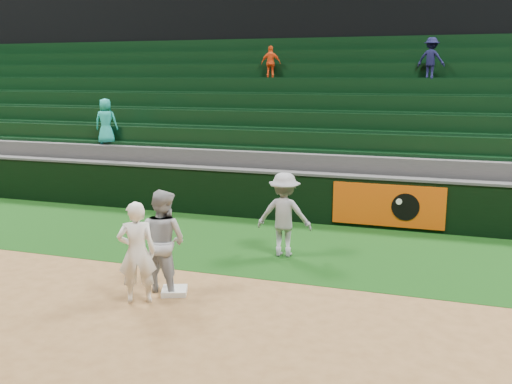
% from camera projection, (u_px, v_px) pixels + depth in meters
% --- Properties ---
extents(ground, '(70.00, 70.00, 0.00)m').
position_uv_depth(ground, '(180.00, 290.00, 9.76)').
color(ground, brown).
rests_on(ground, ground).
extents(foul_grass, '(36.00, 4.20, 0.01)m').
position_uv_depth(foul_grass, '(239.00, 242.00, 12.55)').
color(foul_grass, '#0D330C').
rests_on(foul_grass, ground).
extents(upper_deck, '(40.00, 12.00, 12.00)m').
position_uv_depth(upper_deck, '(351.00, 19.00, 24.79)').
color(upper_deck, black).
rests_on(upper_deck, ground).
extents(first_base, '(0.53, 0.53, 0.09)m').
position_uv_depth(first_base, '(174.00, 291.00, 9.58)').
color(first_base, white).
rests_on(first_base, ground).
extents(first_baseman, '(0.72, 0.63, 1.67)m').
position_uv_depth(first_baseman, '(137.00, 252.00, 9.08)').
color(first_baseman, white).
rests_on(first_baseman, ground).
extents(baserunner, '(0.97, 0.83, 1.75)m').
position_uv_depth(baserunner, '(163.00, 241.00, 9.57)').
color(baserunner, '#9DA0A7').
rests_on(baserunner, ground).
extents(base_coach, '(1.15, 0.73, 1.70)m').
position_uv_depth(base_coach, '(284.00, 215.00, 11.42)').
color(base_coach, '#91939D').
rests_on(base_coach, foul_grass).
extents(field_wall, '(36.00, 0.45, 1.25)m').
position_uv_depth(field_wall, '(269.00, 194.00, 14.46)').
color(field_wall, black).
rests_on(field_wall, ground).
extents(stadium_seating, '(36.00, 5.95, 4.85)m').
position_uv_depth(stadium_seating, '(304.00, 137.00, 17.76)').
color(stadium_seating, '#39393C').
rests_on(stadium_seating, ground).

